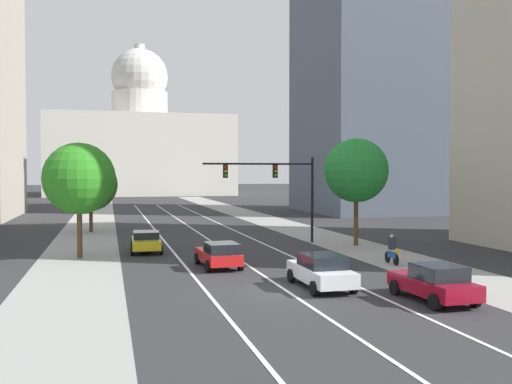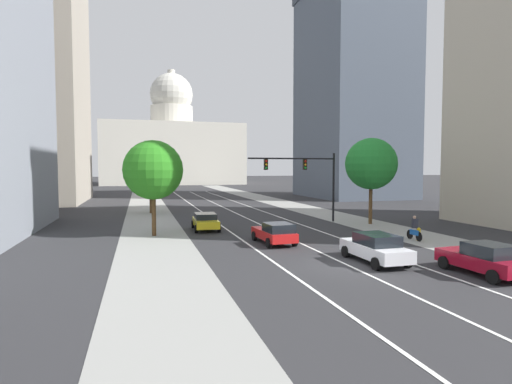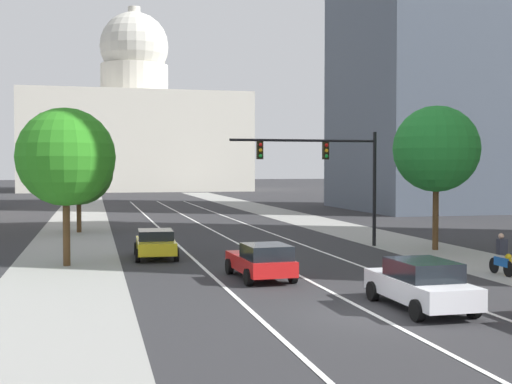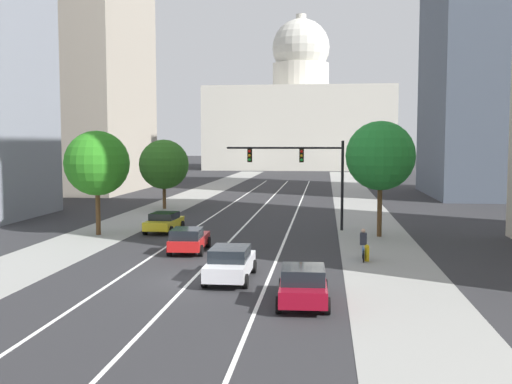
{
  "view_description": "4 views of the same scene",
  "coord_description": "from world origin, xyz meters",
  "px_view_note": "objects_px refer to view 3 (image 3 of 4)",
  "views": [
    {
      "loc": [
        -7.6,
        -23.85,
        5.23
      ],
      "look_at": [
        0.69,
        8.05,
        4.12
      ],
      "focal_mm": 39.97,
      "sensor_mm": 36.0,
      "label": 1
    },
    {
      "loc": [
        -10.31,
        -19.04,
        5.02
      ],
      "look_at": [
        0.19,
        18.25,
        2.79
      ],
      "focal_mm": 29.12,
      "sensor_mm": 36.0,
      "label": 2
    },
    {
      "loc": [
        -8.13,
        -18.68,
        4.39
      ],
      "look_at": [
        -0.37,
        13.33,
        3.21
      ],
      "focal_mm": 47.18,
      "sensor_mm": 36.0,
      "label": 3
    },
    {
      "loc": [
        6.02,
        -26.39,
        6.33
      ],
      "look_at": [
        1.31,
        14.15,
        2.89
      ],
      "focal_mm": 41.94,
      "sensor_mm": 36.0,
      "label": 4
    }
  ],
  "objects_px": {
    "car_white": "(421,284)",
    "cyclist": "(501,255)",
    "car_yellow": "(156,243)",
    "traffic_signal_mast": "(329,164)",
    "street_tree_mid_left": "(79,171)",
    "car_red": "(262,261)",
    "capitol_building": "(135,131)",
    "fire_hydrant": "(508,265)",
    "street_tree_near_left": "(66,157)",
    "street_tree_far_right": "(436,149)"
  },
  "relations": [
    {
      "from": "street_tree_far_right",
      "to": "car_red",
      "type": "bearing_deg",
      "value": -148.19
    },
    {
      "from": "car_white",
      "to": "traffic_signal_mast",
      "type": "relative_size",
      "value": 0.55
    },
    {
      "from": "traffic_signal_mast",
      "to": "street_tree_near_left",
      "type": "xyz_separation_m",
      "value": [
        -13.86,
        -3.96,
        0.25
      ]
    },
    {
      "from": "street_tree_mid_left",
      "to": "car_white",
      "type": "bearing_deg",
      "value": -69.01
    },
    {
      "from": "street_tree_far_right",
      "to": "street_tree_mid_left",
      "type": "xyz_separation_m",
      "value": [
        -18.75,
        14.64,
        -1.2
      ]
    },
    {
      "from": "capitol_building",
      "to": "car_yellow",
      "type": "distance_m",
      "value": 103.93
    },
    {
      "from": "car_red",
      "to": "fire_hydrant",
      "type": "distance_m",
      "value": 10.1
    },
    {
      "from": "car_yellow",
      "to": "street_tree_mid_left",
      "type": "relative_size",
      "value": 0.64
    },
    {
      "from": "fire_hydrant",
      "to": "street_tree_mid_left",
      "type": "height_order",
      "value": "street_tree_mid_left"
    },
    {
      "from": "car_yellow",
      "to": "street_tree_near_left",
      "type": "xyz_separation_m",
      "value": [
        -4.12,
        -1.77,
        4.15
      ]
    },
    {
      "from": "fire_hydrant",
      "to": "capitol_building",
      "type": "bearing_deg",
      "value": 94.21
    },
    {
      "from": "traffic_signal_mast",
      "to": "street_tree_near_left",
      "type": "bearing_deg",
      "value": -164.06
    },
    {
      "from": "capitol_building",
      "to": "traffic_signal_mast",
      "type": "distance_m",
      "value": 101.38
    },
    {
      "from": "traffic_signal_mast",
      "to": "street_tree_mid_left",
      "type": "height_order",
      "value": "street_tree_mid_left"
    },
    {
      "from": "street_tree_far_right",
      "to": "car_yellow",
      "type": "bearing_deg",
      "value": 178.68
    },
    {
      "from": "traffic_signal_mast",
      "to": "street_tree_far_right",
      "type": "xyz_separation_m",
      "value": [
        5.11,
        -2.53,
        0.77
      ]
    },
    {
      "from": "car_white",
      "to": "cyclist",
      "type": "xyz_separation_m",
      "value": [
        6.34,
        5.25,
        0.05
      ]
    },
    {
      "from": "car_yellow",
      "to": "cyclist",
      "type": "relative_size",
      "value": 2.43
    },
    {
      "from": "cyclist",
      "to": "street_tree_far_right",
      "type": "height_order",
      "value": "street_tree_far_right"
    },
    {
      "from": "car_red",
      "to": "street_tree_mid_left",
      "type": "height_order",
      "value": "street_tree_mid_left"
    },
    {
      "from": "cyclist",
      "to": "car_yellow",
      "type": "bearing_deg",
      "value": 58.16
    },
    {
      "from": "traffic_signal_mast",
      "to": "fire_hydrant",
      "type": "distance_m",
      "value": 12.41
    },
    {
      "from": "car_white",
      "to": "fire_hydrant",
      "type": "relative_size",
      "value": 5.04
    },
    {
      "from": "car_yellow",
      "to": "cyclist",
      "type": "xyz_separation_m",
      "value": [
        13.28,
        -8.7,
        0.12
      ]
    },
    {
      "from": "car_yellow",
      "to": "street_tree_mid_left",
      "type": "xyz_separation_m",
      "value": [
        -3.9,
        14.29,
        3.47
      ]
    },
    {
      "from": "car_yellow",
      "to": "street_tree_far_right",
      "type": "bearing_deg",
      "value": -89.1
    },
    {
      "from": "car_white",
      "to": "fire_hydrant",
      "type": "xyz_separation_m",
      "value": [
        6.52,
        5.05,
        -0.34
      ]
    },
    {
      "from": "cyclist",
      "to": "car_white",
      "type": "bearing_deg",
      "value": 131.03
    },
    {
      "from": "traffic_signal_mast",
      "to": "street_tree_mid_left",
      "type": "relative_size",
      "value": 1.28
    },
    {
      "from": "car_yellow",
      "to": "fire_hydrant",
      "type": "height_order",
      "value": "car_yellow"
    },
    {
      "from": "car_red",
      "to": "car_yellow",
      "type": "bearing_deg",
      "value": 22.36
    },
    {
      "from": "cyclist",
      "to": "street_tree_mid_left",
      "type": "xyz_separation_m",
      "value": [
        -17.17,
        22.99,
        3.35
      ]
    },
    {
      "from": "car_yellow",
      "to": "street_tree_near_left",
      "type": "relative_size",
      "value": 0.59
    },
    {
      "from": "car_red",
      "to": "cyclist",
      "type": "relative_size",
      "value": 2.5
    },
    {
      "from": "capitol_building",
      "to": "car_red",
      "type": "relative_size",
      "value": 9.88
    },
    {
      "from": "car_white",
      "to": "street_tree_near_left",
      "type": "xyz_separation_m",
      "value": [
        -11.05,
        12.18,
        4.08
      ]
    },
    {
      "from": "traffic_signal_mast",
      "to": "capitol_building",
      "type": "bearing_deg",
      "value": 92.57
    },
    {
      "from": "street_tree_mid_left",
      "to": "capitol_building",
      "type": "bearing_deg",
      "value": 84.16
    },
    {
      "from": "car_white",
      "to": "car_red",
      "type": "xyz_separation_m",
      "value": [
        -3.46,
        6.55,
        -0.05
      ]
    },
    {
      "from": "cyclist",
      "to": "street_tree_far_right",
      "type": "xyz_separation_m",
      "value": [
        1.58,
        8.36,
        4.55
      ]
    },
    {
      "from": "capitol_building",
      "to": "fire_hydrant",
      "type": "distance_m",
      "value": 112.97
    },
    {
      "from": "car_red",
      "to": "street_tree_far_right",
      "type": "relative_size",
      "value": 0.56
    },
    {
      "from": "car_white",
      "to": "street_tree_near_left",
      "type": "height_order",
      "value": "street_tree_near_left"
    },
    {
      "from": "car_red",
      "to": "car_yellow",
      "type": "height_order",
      "value": "car_red"
    },
    {
      "from": "car_white",
      "to": "street_tree_mid_left",
      "type": "height_order",
      "value": "street_tree_mid_left"
    },
    {
      "from": "street_tree_near_left",
      "to": "street_tree_mid_left",
      "type": "xyz_separation_m",
      "value": [
        0.22,
        16.06,
        -0.67
      ]
    },
    {
      "from": "capitol_building",
      "to": "car_white",
      "type": "height_order",
      "value": "capitol_building"
    },
    {
      "from": "capitol_building",
      "to": "traffic_signal_mast",
      "type": "relative_size",
      "value": 5.05
    },
    {
      "from": "capitol_building",
      "to": "car_yellow",
      "type": "xyz_separation_m",
      "value": [
        -5.2,
        -103.22,
        -10.95
      ]
    },
    {
      "from": "fire_hydrant",
      "to": "street_tree_far_right",
      "type": "bearing_deg",
      "value": 80.76
    }
  ]
}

